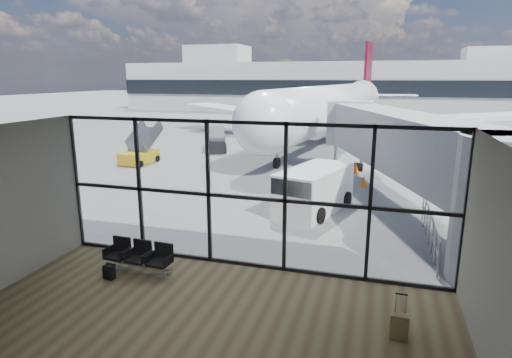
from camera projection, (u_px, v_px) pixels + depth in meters
The scene contains 22 objects.
ground at pixel (349, 126), 50.60m from camera, with size 220.00×220.00×0.00m, color slate.
lounge_shell at pixel (170, 241), 8.20m from camera, with size 12.02×8.01×4.51m.
glass_curtain_wall at pixel (246, 196), 12.77m from camera, with size 12.10×0.12×4.50m.
jet_bridge at pixel (408, 149), 17.90m from camera, with size 8.00×16.50×4.33m.
apron_railing at pixel (430, 224), 14.85m from camera, with size 0.06×5.46×1.11m.
far_terminal at pixel (357, 86), 70.27m from camera, with size 80.00×12.20×11.00m.
tree_0 at pixel (149, 82), 91.74m from camera, with size 4.95×4.95×7.12m.
tree_1 at pixel (174, 79), 89.95m from camera, with size 5.61×5.61×8.07m.
tree_2 at pixel (200, 76), 88.15m from camera, with size 6.27×6.27×9.03m.
tree_3 at pixel (227, 82), 86.79m from camera, with size 4.95×4.95×7.12m.
tree_4 at pixel (256, 79), 85.00m from camera, with size 5.61×5.61×8.07m.
tree_5 at pixel (285, 76), 83.20m from camera, with size 6.27×6.27×9.03m.
seating_row at pixel (140, 255), 12.78m from camera, with size 2.16×0.71×0.96m.
backpack at pixel (109, 272), 12.35m from camera, with size 0.33×0.31×0.46m.
suitcase at pixel (399, 326), 9.49m from camera, with size 0.40×0.30×1.06m.
airliner at pixel (335, 106), 39.75m from camera, with size 33.00×38.41×9.92m.
service_van at pixel (313, 189), 18.47m from camera, with size 3.07×4.71×1.89m.
belt_loader at pixel (217, 144), 33.57m from camera, with size 2.51×4.01×1.75m.
mobile_stairs at pixel (140, 155), 28.89m from camera, with size 1.90×3.32×2.27m.
traffic_cone_a at pixel (356, 168), 26.06m from camera, with size 0.44×0.44×0.63m.
traffic_cone_b at pixel (329, 189), 21.23m from camera, with size 0.41×0.41×0.59m.
traffic_cone_c at pixel (364, 181), 22.79m from camera, with size 0.41×0.41×0.59m.
Camera 1 is at (3.77, -11.71, 5.72)m, focal length 30.00 mm.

